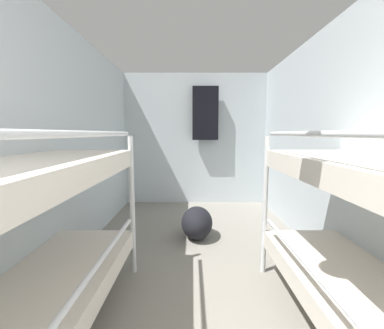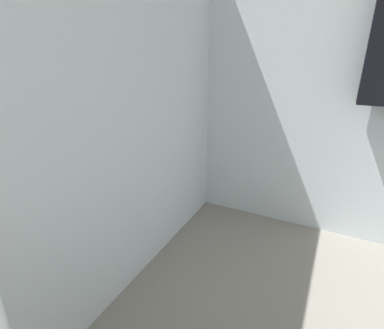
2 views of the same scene
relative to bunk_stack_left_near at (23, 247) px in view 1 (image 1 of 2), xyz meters
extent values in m
cube|color=silver|center=(-0.36, 0.96, 0.46)|extent=(0.06, 4.90, 2.29)
cube|color=silver|center=(2.18, 0.96, 0.46)|extent=(0.06, 4.90, 2.29)
cube|color=silver|center=(0.91, 3.38, 0.46)|extent=(2.60, 0.06, 2.29)
cylinder|color=silver|center=(0.32, 0.99, -0.08)|extent=(0.04, 0.04, 1.23)
cube|color=silver|center=(-0.01, 0.07, -0.38)|extent=(0.65, 1.89, 0.14)
cylinder|color=silver|center=(0.32, 0.07, -0.17)|extent=(0.03, 1.61, 0.03)
cube|color=silver|center=(-0.01, 0.07, 0.35)|extent=(0.65, 1.89, 0.14)
cylinder|color=silver|center=(0.32, 0.07, 0.56)|extent=(0.03, 1.61, 0.03)
cylinder|color=silver|center=(1.50, 0.99, -0.08)|extent=(0.04, 0.04, 1.23)
cube|color=silver|center=(1.82, 0.07, -0.38)|extent=(0.65, 1.89, 0.14)
cylinder|color=silver|center=(1.50, 0.07, -0.17)|extent=(0.03, 1.61, 0.03)
cylinder|color=silver|center=(1.50, 0.07, 0.56)|extent=(0.03, 1.61, 0.03)
ellipsoid|color=black|center=(0.91, 1.76, -0.50)|extent=(0.37, 0.52, 0.37)
cube|color=black|center=(1.08, 3.23, 0.90)|extent=(0.44, 0.12, 0.90)
camera|label=1|loc=(0.85, -1.22, 0.56)|focal=24.00mm
camera|label=2|loc=(0.77, 0.82, 0.83)|focal=28.00mm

